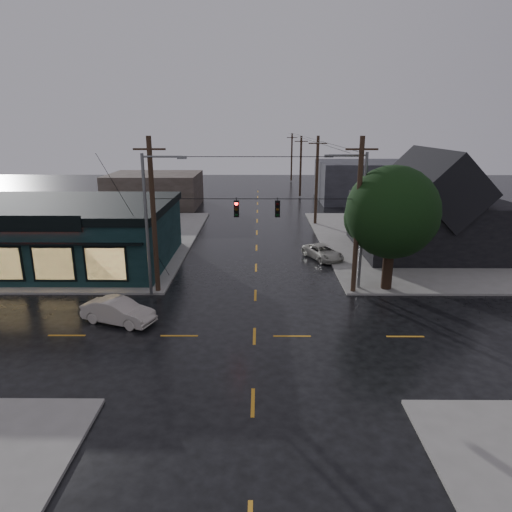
{
  "coord_description": "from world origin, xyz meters",
  "views": [
    {
      "loc": [
        0.24,
        -22.05,
        10.83
      ],
      "look_at": [
        0.05,
        5.3,
        2.9
      ],
      "focal_mm": 32.0,
      "sensor_mm": 36.0,
      "label": 1
    }
  ],
  "objects_px": {
    "corner_tree": "(392,213)",
    "sedan_cream": "(118,311)",
    "utility_pole_ne": "(353,293)",
    "utility_pole_nw": "(158,292)",
    "suv_silver": "(323,252)"
  },
  "relations": [
    {
      "from": "sedan_cream",
      "to": "corner_tree",
      "type": "bearing_deg",
      "value": -51.21
    },
    {
      "from": "corner_tree",
      "to": "sedan_cream",
      "type": "xyz_separation_m",
      "value": [
        -16.52,
        -5.42,
        -4.63
      ]
    },
    {
      "from": "corner_tree",
      "to": "utility_pole_nw",
      "type": "height_order",
      "value": "corner_tree"
    },
    {
      "from": "utility_pole_ne",
      "to": "suv_silver",
      "type": "bearing_deg",
      "value": 96.92
    },
    {
      "from": "utility_pole_ne",
      "to": "sedan_cream",
      "type": "distance_m",
      "value": 15.0
    },
    {
      "from": "corner_tree",
      "to": "utility_pole_ne",
      "type": "bearing_deg",
      "value": -166.47
    },
    {
      "from": "utility_pole_nw",
      "to": "utility_pole_ne",
      "type": "xyz_separation_m",
      "value": [
        13.0,
        0.0,
        0.0
      ]
    },
    {
      "from": "utility_pole_nw",
      "to": "utility_pole_ne",
      "type": "height_order",
      "value": "same"
    },
    {
      "from": "utility_pole_ne",
      "to": "sedan_cream",
      "type": "xyz_separation_m",
      "value": [
        -14.18,
        -4.85,
        0.7
      ]
    },
    {
      "from": "utility_pole_nw",
      "to": "sedan_cream",
      "type": "distance_m",
      "value": 5.04
    },
    {
      "from": "sedan_cream",
      "to": "suv_silver",
      "type": "distance_m",
      "value": 18.38
    },
    {
      "from": "corner_tree",
      "to": "utility_pole_ne",
      "type": "height_order",
      "value": "corner_tree"
    },
    {
      "from": "corner_tree",
      "to": "utility_pole_nw",
      "type": "bearing_deg",
      "value": -177.9
    },
    {
      "from": "suv_silver",
      "to": "utility_pole_ne",
      "type": "bearing_deg",
      "value": -106.79
    },
    {
      "from": "utility_pole_nw",
      "to": "sedan_cream",
      "type": "xyz_separation_m",
      "value": [
        -1.18,
        -4.85,
        0.7
      ]
    }
  ]
}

